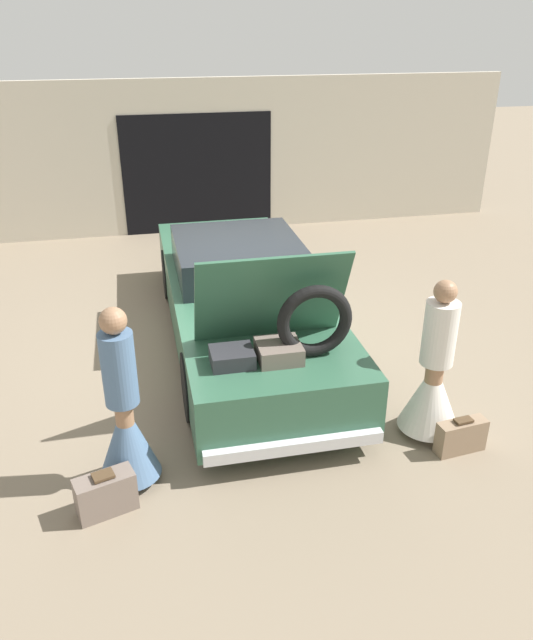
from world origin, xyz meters
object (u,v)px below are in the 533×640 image
object	(u,v)px
car	(243,299)
suitcase_beside_right_person	(461,436)
person_left	(125,423)
suitcase_beside_left_person	(106,494)
person_right	(433,382)

from	to	relation	value
car	suitcase_beside_right_person	xyz separation A→B (m)	(1.64, -2.67, -0.42)
car	suitcase_beside_right_person	distance (m)	3.16
person_left	suitcase_beside_left_person	bearing A→B (deg)	-37.72
person_right	suitcase_beside_left_person	xyz separation A→B (m)	(-3.14, -0.48, -0.40)
car	person_right	world-z (taller)	car
suitcase_beside_left_person	person_left	bearing A→B (deg)	60.16
person_right	suitcase_beside_right_person	distance (m)	0.58
person_left	suitcase_beside_right_person	distance (m)	3.15
person_right	suitcase_beside_right_person	bearing A→B (deg)	-164.62
suitcase_beside_left_person	suitcase_beside_right_person	size ratio (longest dim) A/B	1.06
person_right	suitcase_beside_right_person	size ratio (longest dim) A/B	3.25
suitcase_beside_left_person	suitcase_beside_right_person	distance (m)	3.31
person_left	person_right	size ratio (longest dim) A/B	1.04
car	person_left	distance (m)	2.84
suitcase_beside_left_person	suitcase_beside_right_person	bearing A→B (deg)	2.15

